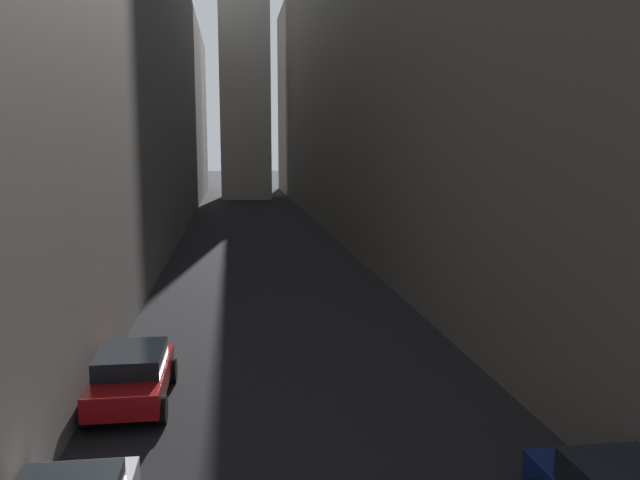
% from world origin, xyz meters
% --- Properties ---
extents(ground_plane, '(264.00, 264.00, 0.00)m').
position_xyz_m(ground_plane, '(0.00, 48.00, 0.00)').
color(ground_plane, black).
extents(building_block_left, '(10.57, 108.00, 21.43)m').
position_xyz_m(building_block_left, '(-10.79, 50.00, 10.71)').
color(building_block_left, slate).
rests_on(building_block_left, ground).
extents(building_block_right, '(11.16, 108.00, 25.90)m').
position_xyz_m(building_block_right, '(11.08, 50.00, 12.95)').
color(building_block_right, '#60594F').
rests_on(building_block_right, ground).
extents(parked_car_left_third, '(1.98, 4.04, 1.41)m').
position_xyz_m(parked_car_left_third, '(-4.40, 18.41, 0.76)').
color(parked_car_left_third, maroon).
rests_on(parked_car_left_third, ground).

